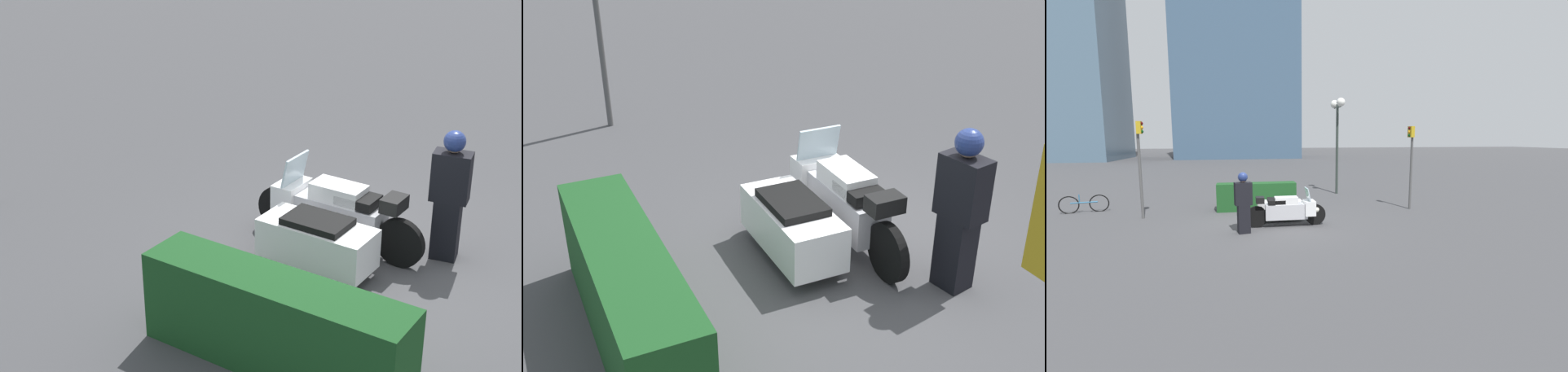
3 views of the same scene
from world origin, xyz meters
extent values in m
plane|color=#424244|center=(0.00, 0.00, 0.00)|extent=(160.00, 160.00, 0.00)
cylinder|color=black|center=(1.36, -0.25, 0.32)|extent=(0.64, 0.11, 0.64)
cylinder|color=black|center=(-0.42, -0.23, 0.32)|extent=(0.64, 0.11, 0.64)
cylinder|color=black|center=(0.31, 0.48, 0.25)|extent=(0.50, 0.10, 0.50)
cube|color=#B7B7BC|center=(0.47, -0.24, 0.45)|extent=(1.26, 0.41, 0.45)
cube|color=white|center=(0.47, -0.24, 0.77)|extent=(0.69, 0.39, 0.24)
cube|color=black|center=(0.19, -0.24, 0.75)|extent=(0.51, 0.39, 0.12)
cube|color=white|center=(1.18, -0.25, 0.54)|extent=(0.33, 0.55, 0.44)
cube|color=silver|center=(1.13, -0.25, 0.95)|extent=(0.12, 0.52, 0.40)
sphere|color=white|center=(1.41, -0.25, 0.47)|extent=(0.18, 0.18, 0.18)
cube|color=white|center=(0.36, 0.47, 0.40)|extent=(1.42, 0.64, 0.50)
sphere|color=white|center=(0.97, 0.47, 0.42)|extent=(0.48, 0.47, 0.47)
cube|color=black|center=(0.36, 0.47, 0.69)|extent=(0.78, 0.54, 0.09)
cube|color=black|center=(-0.30, -0.23, 0.82)|extent=(0.24, 0.36, 0.18)
cube|color=black|center=(-0.80, -0.77, 0.40)|extent=(0.37, 0.34, 0.80)
cube|color=black|center=(-0.80, -0.77, 1.11)|extent=(0.51, 0.36, 0.63)
sphere|color=tan|center=(-0.80, -0.77, 1.54)|extent=(0.22, 0.22, 0.22)
sphere|color=navy|center=(-0.80, -0.77, 1.58)|extent=(0.27, 0.27, 0.27)
cube|color=#19471E|center=(-0.25, 2.38, 0.50)|extent=(2.87, 0.64, 1.00)
cylinder|color=#2D3833|center=(3.70, 5.41, 2.09)|extent=(0.12, 0.12, 4.19)
cylinder|color=#2D3833|center=(3.70, 5.41, 4.04)|extent=(0.05, 1.05, 0.05)
sphere|color=white|center=(3.70, 5.94, 4.23)|extent=(0.38, 0.38, 0.38)
sphere|color=white|center=(3.70, 4.89, 4.23)|extent=(0.38, 0.38, 0.38)
sphere|color=#2D3833|center=(3.70, 5.41, 4.27)|extent=(0.12, 0.12, 0.12)
cylinder|color=#4C4C4C|center=(5.37, 1.38, 1.33)|extent=(0.09, 0.09, 2.66)
cube|color=#B79319|center=(5.31, 1.38, 2.86)|extent=(0.16, 0.27, 0.40)
sphere|color=#410707|center=(5.24, 1.37, 2.99)|extent=(0.11, 0.11, 0.11)
sphere|color=orange|center=(5.24, 1.37, 2.86)|extent=(0.11, 0.11, 0.11)
sphere|color=#07350F|center=(5.24, 1.37, 2.73)|extent=(0.11, 0.11, 0.11)
cylinder|color=#4C4C4C|center=(-4.04, 1.69, 1.39)|extent=(0.09, 0.09, 2.77)
cube|color=#B79319|center=(-3.98, 1.70, 2.97)|extent=(0.15, 0.26, 0.40)
sphere|color=#410707|center=(-3.91, 1.70, 3.10)|extent=(0.11, 0.11, 0.11)
sphere|color=orange|center=(-3.91, 1.70, 2.97)|extent=(0.11, 0.11, 0.11)
sphere|color=#07350F|center=(-3.91, 1.70, 2.84)|extent=(0.11, 0.11, 0.11)
torus|color=black|center=(-5.86, 3.18, 0.30)|extent=(0.64, 0.16, 0.64)
torus|color=black|center=(-6.77, 3.00, 0.30)|extent=(0.64, 0.16, 0.64)
cylinder|color=#2D668C|center=(-6.31, 3.09, 0.36)|extent=(0.83, 0.21, 0.05)
cylinder|color=#2D668C|center=(-6.45, 3.06, 0.51)|extent=(0.04, 0.04, 0.30)
cube|color=#3D5670|center=(-0.54, 38.04, 16.96)|extent=(15.46, 9.80, 33.91)
camera|label=1|loc=(-3.87, 8.04, 4.93)|focal=55.00mm
camera|label=2|loc=(-5.10, 3.19, 3.85)|focal=45.00mm
camera|label=3|loc=(-0.95, -10.43, 2.65)|focal=24.00mm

